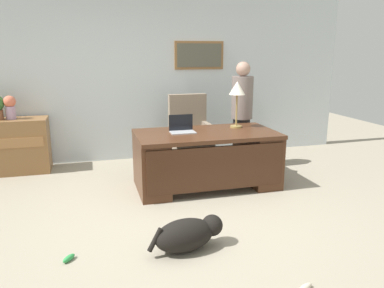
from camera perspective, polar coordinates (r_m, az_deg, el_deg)
name	(u,v)px	position (r m, az deg, el deg)	size (l,w,h in m)	color
ground_plane	(186,218)	(4.20, -0.95, -11.08)	(12.00, 12.00, 0.00)	#9E937F
back_wall	(147,77)	(6.38, -6.87, 9.95)	(7.00, 0.16, 2.70)	silver
desk	(207,157)	(5.00, 2.24, -2.03)	(1.84, 0.97, 0.74)	#4C2B19
armchair	(190,135)	(5.94, -0.30, 1.41)	(0.60, 0.59, 1.12)	gray
person_standing	(242,115)	(5.79, 7.51, 4.41)	(0.32, 0.32, 1.63)	#262323
dog_lying	(188,234)	(3.52, -0.58, -13.42)	(0.73, 0.39, 0.30)	black
laptop	(182,128)	(4.94, -1.53, 2.43)	(0.32, 0.22, 0.22)	#B2B5BA
desk_lamp	(237,91)	(5.23, 6.82, 7.94)	(0.22, 0.22, 0.64)	#9E8447
vase_with_flowers	(10,106)	(6.09, -25.76, 5.16)	(0.17, 0.17, 0.34)	#BB99BC
dog_toy_bone	(305,288)	(3.18, 16.69, -20.05)	(0.16, 0.05, 0.05)	beige
dog_toy_plush	(69,258)	(3.58, -18.09, -16.05)	(0.14, 0.05, 0.05)	green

